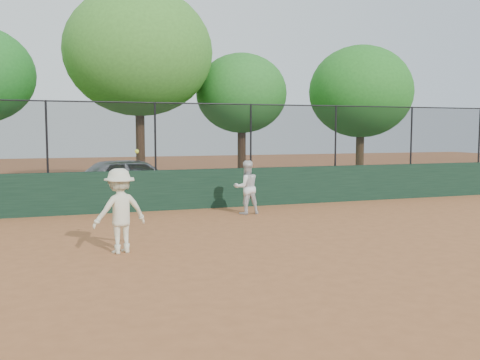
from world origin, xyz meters
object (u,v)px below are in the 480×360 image
object	(u,v)px
player_second	(246,187)
tree_4	(361,92)
tree_2	(139,52)
tree_3	(242,94)
player_main	(120,211)
parked_car	(133,179)

from	to	relation	value
player_second	tree_4	bearing A→B (deg)	-142.27
tree_2	tree_4	xyz separation A→B (m)	(9.38, -1.15, -1.40)
tree_2	player_second	bearing A→B (deg)	-75.91
player_second	tree_4	world-z (taller)	tree_4
tree_2	tree_3	distance (m)	4.74
tree_2	tree_3	world-z (taller)	tree_2
player_second	tree_3	size ratio (longest dim) A/B	0.27
player_main	tree_2	size ratio (longest dim) A/B	0.25
tree_3	tree_2	bearing A→B (deg)	-173.58
tree_4	player_main	bearing A→B (deg)	-139.32
tree_3	parked_car	bearing A→B (deg)	-143.43
tree_3	tree_4	size ratio (longest dim) A/B	0.94
player_second	tree_3	xyz separation A→B (m)	(2.64, 7.81, 3.21)
player_second	tree_2	bearing A→B (deg)	-77.35
parked_car	player_second	xyz separation A→B (m)	(2.62, -3.90, 0.02)
player_second	player_main	world-z (taller)	player_main
player_second	player_main	size ratio (longest dim) A/B	0.76
player_main	tree_3	world-z (taller)	tree_3
parked_car	player_main	distance (m)	7.78
tree_3	player_main	bearing A→B (deg)	-119.80
parked_car	tree_2	distance (m)	5.86
player_main	tree_3	bearing A→B (deg)	60.20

